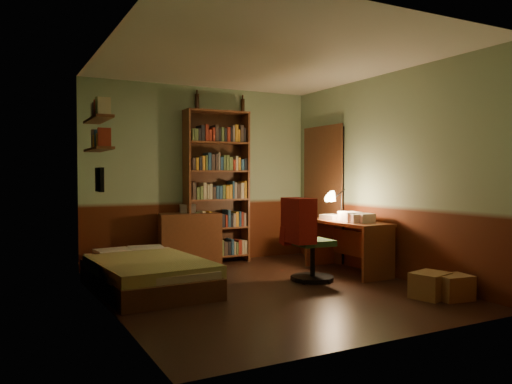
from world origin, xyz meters
name	(u,v)px	position (x,y,z in m)	size (l,w,h in m)	color
floor	(266,290)	(0.00, 0.00, -0.01)	(3.50, 4.00, 0.02)	black
ceiling	(266,58)	(0.00, 0.00, 2.61)	(3.50, 4.00, 0.02)	silver
wall_back	(201,175)	(0.00, 2.01, 1.30)	(3.50, 0.02, 2.60)	gray
wall_left	(107,175)	(-1.76, 0.00, 1.30)	(0.02, 4.00, 2.60)	gray
wall_right	(385,175)	(1.76, 0.00, 1.30)	(0.02, 4.00, 2.60)	gray
wall_front	(391,175)	(0.00, -2.01, 1.30)	(3.50, 0.02, 2.60)	gray
doorway	(324,195)	(1.72, 1.30, 1.00)	(0.06, 0.90, 2.00)	black
door_trim	(322,195)	(1.69, 1.30, 1.00)	(0.02, 0.98, 2.08)	#432615
bed	(146,262)	(-1.19, 0.73, 0.30)	(1.07, 2.00, 0.59)	olive
dresser	(190,240)	(-0.28, 1.77, 0.38)	(0.85, 0.43, 0.76)	brown
mini_stereo	(188,208)	(-0.26, 1.89, 0.82)	(0.22, 0.17, 0.12)	#B2B2B7
bookshelf	(217,187)	(0.18, 1.85, 1.12)	(0.96, 0.30, 2.24)	brown
bottle_left	(197,102)	(-0.08, 1.96, 2.36)	(0.06, 0.06, 0.24)	black
bottle_right	(243,106)	(0.66, 1.96, 2.35)	(0.06, 0.06, 0.22)	black
desk	(347,246)	(1.44, 0.37, 0.34)	(0.53, 1.28, 0.69)	brown
paper_stack	(351,217)	(1.42, 0.28, 0.75)	(0.23, 0.32, 0.13)	silver
desk_lamp	(342,196)	(1.44, 0.50, 1.01)	(0.20, 0.20, 0.66)	black
office_chair	(313,246)	(0.73, 0.15, 0.43)	(0.43, 0.38, 0.86)	#285128
red_jacket	(304,188)	(0.64, 0.20, 1.13)	(0.25, 0.46, 0.54)	maroon
wall_shelf_lower	(98,149)	(-1.64, 1.10, 1.60)	(0.20, 0.90, 0.03)	brown
wall_shelf_upper	(98,119)	(-1.64, 1.10, 1.95)	(0.20, 0.90, 0.03)	brown
framed_picture	(99,180)	(-1.72, 0.60, 1.25)	(0.04, 0.32, 0.26)	black
cardboard_box_a	(454,287)	(1.50, -1.32, 0.13)	(0.35, 0.28, 0.26)	olive
cardboard_box_b	(430,285)	(1.35, -1.16, 0.13)	(0.38, 0.31, 0.27)	olive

